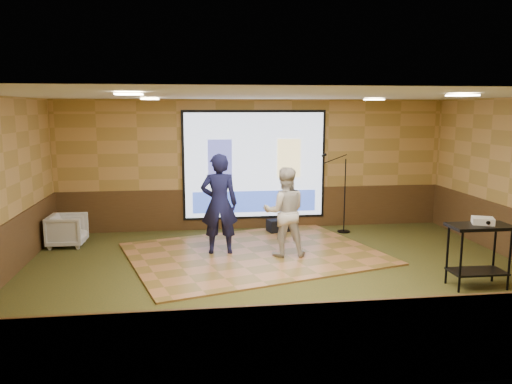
{
  "coord_description": "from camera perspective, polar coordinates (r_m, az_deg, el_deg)",
  "views": [
    {
      "loc": [
        -1.46,
        -7.93,
        2.8
      ],
      "look_at": [
        -0.3,
        0.9,
        1.3
      ],
      "focal_mm": 35.0,
      "sensor_mm": 36.0,
      "label": 1
    }
  ],
  "objects": [
    {
      "name": "av_table",
      "position": [
        8.58,
        24.13,
        -5.35
      ],
      "size": [
        0.96,
        0.5,
        1.01
      ],
      "rotation": [
        0.0,
        0.0,
        -0.01
      ],
      "color": "black",
      "rests_on": "ground"
    },
    {
      "name": "downlight_ne",
      "position": [
        10.4,
        13.34,
        10.25
      ],
      "size": [
        0.32,
        0.32,
        0.02
      ],
      "primitive_type": "cube",
      "color": "#F6E0B9",
      "rests_on": "room_shell"
    },
    {
      "name": "dance_floor",
      "position": [
        9.74,
        -0.24,
        -7.04
      ],
      "size": [
        5.38,
        4.64,
        0.03
      ],
      "primitive_type": "cube",
      "rotation": [
        0.0,
        0.0,
        0.28
      ],
      "color": "#A86C3D",
      "rests_on": "ground"
    },
    {
      "name": "wainscot_front",
      "position": [
        5.23,
        9.97,
        -16.99
      ],
      "size": [
        9.0,
        0.04,
        0.95
      ],
      "primitive_type": "cube",
      "color": "#482F18",
      "rests_on": "ground"
    },
    {
      "name": "duffel_bag",
      "position": [
        11.38,
        2.58,
        -3.91
      ],
      "size": [
        0.55,
        0.43,
        0.3
      ],
      "primitive_type": "cube",
      "rotation": [
        0.0,
        0.0,
        0.25
      ],
      "color": "black",
      "rests_on": "ground"
    },
    {
      "name": "downlight_se",
      "position": [
        7.4,
        22.52,
        10.17
      ],
      "size": [
        0.32,
        0.32,
        0.02
      ],
      "primitive_type": "cube",
      "color": "#F6E0B9",
      "rests_on": "room_shell"
    },
    {
      "name": "downlight_nw",
      "position": [
        9.76,
        -12.04,
        10.36
      ],
      "size": [
        0.32,
        0.32,
        0.02
      ],
      "primitive_type": "cube",
      "color": "#F6E0B9",
      "rests_on": "room_shell"
    },
    {
      "name": "banquet_chair",
      "position": [
        10.94,
        -20.76,
        -4.11
      ],
      "size": [
        0.75,
        0.73,
        0.66
      ],
      "primitive_type": "imported",
      "rotation": [
        0.0,
        0.0,
        1.54
      ],
      "color": "gray",
      "rests_on": "ground"
    },
    {
      "name": "player_right",
      "position": [
        9.39,
        3.3,
        -2.27
      ],
      "size": [
        0.86,
        0.69,
        1.69
      ],
      "primitive_type": "imported",
      "rotation": [
        0.0,
        0.0,
        3.07
      ],
      "color": "beige",
      "rests_on": "dance_floor"
    },
    {
      "name": "projector",
      "position": [
        8.57,
        24.5,
        -3.01
      ],
      "size": [
        0.4,
        0.37,
        0.11
      ],
      "primitive_type": "cube",
      "rotation": [
        0.0,
        0.0,
        -0.41
      ],
      "color": "white",
      "rests_on": "av_table"
    },
    {
      "name": "room_shell",
      "position": [
        8.09,
        2.94,
        4.55
      ],
      "size": [
        9.04,
        7.04,
        3.02
      ],
      "color": "tan",
      "rests_on": "ground"
    },
    {
      "name": "wainscot_back",
      "position": [
        11.73,
        -0.19,
        -1.86
      ],
      "size": [
        9.0,
        0.04,
        0.95
      ],
      "primitive_type": "cube",
      "color": "#482F18",
      "rests_on": "ground"
    },
    {
      "name": "ground",
      "position": [
        8.53,
        2.82,
        -9.6
      ],
      "size": [
        9.0,
        9.0,
        0.0
      ],
      "primitive_type": "plane",
      "color": "#2F3B1A",
      "rests_on": "ground"
    },
    {
      "name": "player_left",
      "position": [
        9.54,
        -4.23,
        -1.35
      ],
      "size": [
        0.73,
        0.5,
        1.93
      ],
      "primitive_type": "imported",
      "rotation": [
        0.0,
        0.0,
        3.08
      ],
      "color": "#13143B",
      "rests_on": "dance_floor"
    },
    {
      "name": "downlight_sw",
      "position": [
        6.48,
        -14.32,
        10.79
      ],
      "size": [
        0.32,
        0.32,
        0.02
      ],
      "primitive_type": "cube",
      "color": "#F6E0B9",
      "rests_on": "room_shell"
    },
    {
      "name": "projector_screen",
      "position": [
        11.54,
        -0.17,
        2.97
      ],
      "size": [
        3.32,
        0.06,
        2.52
      ],
      "color": "black",
      "rests_on": "room_shell"
    },
    {
      "name": "mic_stand",
      "position": [
        11.51,
        9.79,
        -2.15
      ],
      "size": [
        0.71,
        0.29,
        1.81
      ],
      "rotation": [
        0.0,
        0.0,
        0.28
      ],
      "color": "black",
      "rests_on": "ground"
    }
  ]
}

